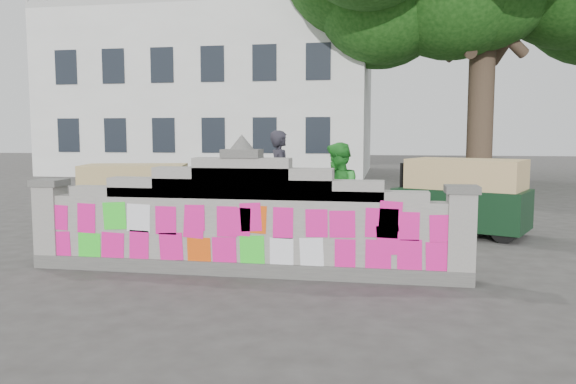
# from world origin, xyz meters

# --- Properties ---
(ground) EXTENTS (100.00, 100.00, 0.00)m
(ground) POSITION_xyz_m (0.00, 0.00, 0.00)
(ground) COLOR #383533
(ground) RESTS_ON ground
(parapet_wall) EXTENTS (6.48, 0.44, 2.01)m
(parapet_wall) POSITION_xyz_m (-0.00, -0.01, 0.75)
(parapet_wall) COLOR #4C4C49
(parapet_wall) RESTS_ON ground
(building) EXTENTS (16.00, 10.00, 8.90)m
(building) POSITION_xyz_m (-7.00, 21.98, 4.01)
(building) COLOR silver
(building) RESTS_ON ground
(cyclist_bike) EXTENTS (2.19, 1.39, 1.09)m
(cyclist_bike) POSITION_xyz_m (-0.03, 3.08, 0.54)
(cyclist_bike) COLOR black
(cyclist_bike) RESTS_ON ground
(cyclist_rider) EXTENTS (0.65, 0.78, 1.84)m
(cyclist_rider) POSITION_xyz_m (-0.03, 3.08, 0.92)
(cyclist_rider) COLOR #24222B
(cyclist_rider) RESTS_ON ground
(pedestrian) EXTENTS (0.76, 0.95, 1.88)m
(pedestrian) POSITION_xyz_m (1.19, 1.93, 0.94)
(pedestrian) COLOR green
(pedestrian) RESTS_ON ground
(rickshaw_left) EXTENTS (2.63, 1.69, 1.41)m
(rickshaw_left) POSITION_xyz_m (-2.90, 2.84, 0.73)
(rickshaw_left) COLOR #10311E
(rickshaw_left) RESTS_ON ground
(rickshaw_right) EXTENTS (2.83, 2.11, 1.52)m
(rickshaw_right) POSITION_xyz_m (3.53, 3.96, 0.79)
(rickshaw_right) COLOR black
(rickshaw_right) RESTS_ON ground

